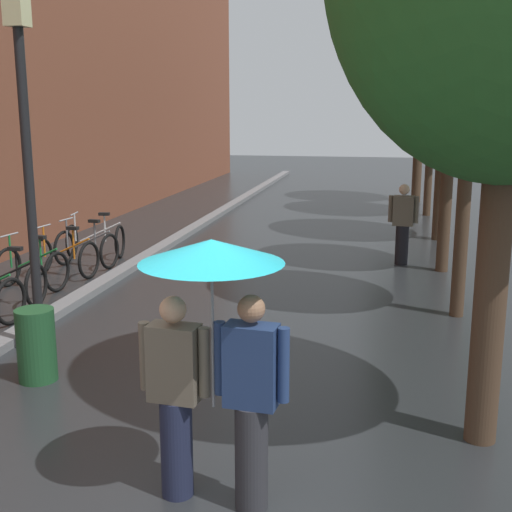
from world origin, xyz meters
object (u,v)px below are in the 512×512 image
at_px(parked_bicycle_6, 87,248).
at_px(couple_under_umbrella, 213,334).
at_px(litter_bin, 36,345).
at_px(street_tree_1, 475,33).
at_px(street_lamp_post, 27,155).
at_px(street_tree_3, 447,76).
at_px(parked_bicycle_3, 6,282).
at_px(parked_bicycle_4, 32,268).
at_px(street_tree_4, 434,76).
at_px(pedestrian_walking_midground, 403,224).
at_px(street_tree_2, 453,78).
at_px(parked_bicycle_7, 96,240).
at_px(street_tree_5, 422,68).
at_px(parked_bicycle_5, 65,257).

height_order(parked_bicycle_6, couple_under_umbrella, couple_under_umbrella).
bearing_deg(litter_bin, street_tree_1, 35.22).
bearing_deg(street_lamp_post, street_tree_3, 58.39).
bearing_deg(parked_bicycle_3, parked_bicycle_4, 96.12).
bearing_deg(street_tree_4, pedestrian_walking_midground, -96.96).
relative_size(street_tree_2, street_lamp_post, 1.20).
bearing_deg(parked_bicycle_7, street_tree_4, 45.65).
relative_size(couple_under_umbrella, litter_bin, 2.51).
xyz_separation_m(street_tree_4, litter_bin, (-5.00, -13.50, -3.54)).
relative_size(street_tree_1, parked_bicycle_3, 5.24).
xyz_separation_m(street_tree_3, parked_bicycle_4, (-7.19, -6.04, -3.41)).
bearing_deg(street_tree_3, street_lamp_post, -121.61).
bearing_deg(litter_bin, couple_under_umbrella, -36.91).
bearing_deg(street_tree_1, street_tree_5, 90.86).
bearing_deg(couple_under_umbrella, litter_bin, 143.09).
bearing_deg(parked_bicycle_3, street_tree_5, 63.62).
relative_size(parked_bicycle_5, litter_bin, 1.36).
bearing_deg(street_tree_2, street_lamp_post, -133.58).
xyz_separation_m(parked_bicycle_4, couple_under_umbrella, (4.73, -5.64, 1.03)).
distance_m(street_tree_1, parked_bicycle_7, 8.44).
bearing_deg(parked_bicycle_6, parked_bicycle_3, -91.95).
xyz_separation_m(street_tree_1, parked_bicycle_7, (-7.06, 2.74, -3.72)).
height_order(street_tree_4, street_lamp_post, street_tree_4).
bearing_deg(litter_bin, parked_bicycle_5, 113.16).
height_order(street_tree_5, pedestrian_walking_midground, street_tree_5).
height_order(parked_bicycle_4, litter_bin, parked_bicycle_4).
relative_size(parked_bicycle_7, street_lamp_post, 0.27).
bearing_deg(parked_bicycle_4, parked_bicycle_3, -83.88).
height_order(parked_bicycle_5, pedestrian_walking_midground, pedestrian_walking_midground).
bearing_deg(litter_bin, street_lamp_post, 116.74).
bearing_deg(street_tree_2, parked_bicycle_7, -178.50).
xyz_separation_m(street_tree_2, parked_bicycle_7, (-7.04, -0.18, -3.24)).
relative_size(parked_bicycle_4, pedestrian_walking_midground, 0.72).
bearing_deg(parked_bicycle_5, parked_bicycle_7, 94.35).
xyz_separation_m(street_tree_1, pedestrian_walking_midground, (-0.78, 3.36, -3.28)).
bearing_deg(parked_bicycle_7, street_tree_3, 25.81).
relative_size(parked_bicycle_4, litter_bin, 1.38).
xyz_separation_m(parked_bicycle_6, litter_bin, (1.92, -5.42, 0.05)).
bearing_deg(parked_bicycle_5, pedestrian_walking_midground, 20.18).
bearing_deg(couple_under_umbrella, parked_bicycle_5, 124.93).
distance_m(street_tree_4, litter_bin, 14.82).
height_order(street_tree_4, parked_bicycle_5, street_tree_4).
relative_size(street_tree_1, street_tree_2, 1.11).
bearing_deg(couple_under_umbrella, parked_bicycle_4, 130.01).
distance_m(parked_bicycle_6, couple_under_umbrella, 8.73).
relative_size(parked_bicycle_5, parked_bicycle_6, 1.00).
relative_size(street_tree_2, litter_bin, 6.08).
xyz_separation_m(street_tree_5, litter_bin, (-4.78, -16.37, -3.93)).
xyz_separation_m(parked_bicycle_3, parked_bicycle_4, (-0.11, 0.98, 0.00)).
bearing_deg(street_tree_3, pedestrian_walking_midground, -107.40).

